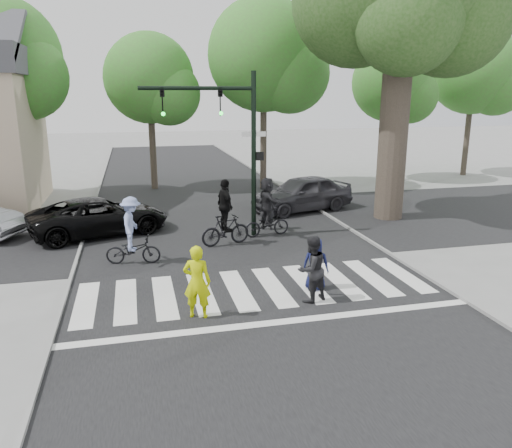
{
  "coord_description": "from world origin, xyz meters",
  "views": [
    {
      "loc": [
        -3.08,
        -11.54,
        5.25
      ],
      "look_at": [
        0.5,
        3.0,
        1.3
      ],
      "focal_mm": 35.0,
      "sensor_mm": 36.0,
      "label": 1
    }
  ],
  "objects_px": {
    "traffic_signal": "(231,132)",
    "car_grey": "(302,193)",
    "pedestrian_adult": "(311,269)",
    "cyclist_right": "(267,210)",
    "cyclist_left": "(132,235)",
    "car_suv": "(100,216)",
    "cyclist_mid": "(225,218)",
    "pedestrian_child": "(316,264)",
    "pedestrian_woman": "(197,282)"
  },
  "relations": [
    {
      "from": "pedestrian_child",
      "to": "car_grey",
      "type": "relative_size",
      "value": 0.31
    },
    {
      "from": "pedestrian_woman",
      "to": "cyclist_mid",
      "type": "relative_size",
      "value": 0.76
    },
    {
      "from": "pedestrian_adult",
      "to": "cyclist_right",
      "type": "relative_size",
      "value": 0.79
    },
    {
      "from": "traffic_signal",
      "to": "car_suv",
      "type": "xyz_separation_m",
      "value": [
        -4.81,
        1.53,
        -3.19
      ]
    },
    {
      "from": "cyclist_left",
      "to": "car_grey",
      "type": "relative_size",
      "value": 0.45
    },
    {
      "from": "cyclist_mid",
      "to": "cyclist_right",
      "type": "distance_m",
      "value": 1.89
    },
    {
      "from": "pedestrian_adult",
      "to": "cyclist_right",
      "type": "bearing_deg",
      "value": -117.82
    },
    {
      "from": "pedestrian_woman",
      "to": "car_suv",
      "type": "relative_size",
      "value": 0.35
    },
    {
      "from": "traffic_signal",
      "to": "pedestrian_child",
      "type": "relative_size",
      "value": 4.13
    },
    {
      "from": "pedestrian_child",
      "to": "car_suv",
      "type": "height_order",
      "value": "pedestrian_child"
    },
    {
      "from": "cyclist_right",
      "to": "car_grey",
      "type": "height_order",
      "value": "cyclist_right"
    },
    {
      "from": "cyclist_right",
      "to": "car_grey",
      "type": "xyz_separation_m",
      "value": [
        2.64,
        3.64,
        -0.19
      ]
    },
    {
      "from": "cyclist_right",
      "to": "car_suv",
      "type": "distance_m",
      "value": 6.37
    },
    {
      "from": "pedestrian_woman",
      "to": "pedestrian_adult",
      "type": "bearing_deg",
      "value": -157.68
    },
    {
      "from": "pedestrian_woman",
      "to": "car_grey",
      "type": "relative_size",
      "value": 0.38
    },
    {
      "from": "traffic_signal",
      "to": "pedestrian_child",
      "type": "xyz_separation_m",
      "value": [
        1.23,
        -5.64,
        -3.17
      ]
    },
    {
      "from": "traffic_signal",
      "to": "cyclist_left",
      "type": "relative_size",
      "value": 2.78
    },
    {
      "from": "car_grey",
      "to": "cyclist_left",
      "type": "bearing_deg",
      "value": -68.69
    },
    {
      "from": "pedestrian_child",
      "to": "cyclist_left",
      "type": "relative_size",
      "value": 0.67
    },
    {
      "from": "traffic_signal",
      "to": "cyclist_mid",
      "type": "bearing_deg",
      "value": -113.28
    },
    {
      "from": "car_suv",
      "to": "cyclist_right",
      "type": "bearing_deg",
      "value": -124.16
    },
    {
      "from": "traffic_signal",
      "to": "pedestrian_adult",
      "type": "height_order",
      "value": "traffic_signal"
    },
    {
      "from": "pedestrian_child",
      "to": "car_suv",
      "type": "xyz_separation_m",
      "value": [
        -6.04,
        7.17,
        -0.02
      ]
    },
    {
      "from": "cyclist_left",
      "to": "car_grey",
      "type": "distance_m",
      "value": 9.47
    },
    {
      "from": "pedestrian_woman",
      "to": "car_suv",
      "type": "height_order",
      "value": "pedestrian_woman"
    },
    {
      "from": "pedestrian_child",
      "to": "cyclist_right",
      "type": "height_order",
      "value": "cyclist_right"
    },
    {
      "from": "traffic_signal",
      "to": "car_grey",
      "type": "height_order",
      "value": "traffic_signal"
    },
    {
      "from": "cyclist_left",
      "to": "pedestrian_woman",
      "type": "bearing_deg",
      "value": -71.39
    },
    {
      "from": "cyclist_left",
      "to": "cyclist_right",
      "type": "xyz_separation_m",
      "value": [
        4.93,
        2.06,
        0.06
      ]
    },
    {
      "from": "cyclist_left",
      "to": "car_suv",
      "type": "distance_m",
      "value": 3.98
    },
    {
      "from": "cyclist_left",
      "to": "cyclist_right",
      "type": "height_order",
      "value": "cyclist_right"
    },
    {
      "from": "car_grey",
      "to": "car_suv",
      "type": "bearing_deg",
      "value": -93.4
    },
    {
      "from": "traffic_signal",
      "to": "car_suv",
      "type": "distance_m",
      "value": 5.97
    },
    {
      "from": "pedestrian_woman",
      "to": "pedestrian_child",
      "type": "bearing_deg",
      "value": -146.1
    },
    {
      "from": "pedestrian_woman",
      "to": "cyclist_mid",
      "type": "bearing_deg",
      "value": -89.54
    },
    {
      "from": "pedestrian_adult",
      "to": "car_grey",
      "type": "xyz_separation_m",
      "value": [
        3.12,
        9.82,
        -0.07
      ]
    },
    {
      "from": "pedestrian_woman",
      "to": "cyclist_right",
      "type": "height_order",
      "value": "cyclist_right"
    },
    {
      "from": "pedestrian_child",
      "to": "pedestrian_adult",
      "type": "relative_size",
      "value": 0.83
    },
    {
      "from": "cyclist_left",
      "to": "pedestrian_adult",
      "type": "bearing_deg",
      "value": -42.85
    },
    {
      "from": "cyclist_mid",
      "to": "car_suv",
      "type": "distance_m",
      "value": 5.06
    },
    {
      "from": "cyclist_left",
      "to": "cyclist_mid",
      "type": "distance_m",
      "value": 3.45
    },
    {
      "from": "cyclist_left",
      "to": "pedestrian_child",
      "type": "bearing_deg",
      "value": -34.89
    },
    {
      "from": "pedestrian_adult",
      "to": "car_suv",
      "type": "bearing_deg",
      "value": -77.86
    },
    {
      "from": "cyclist_left",
      "to": "car_suv",
      "type": "xyz_separation_m",
      "value": [
        -1.2,
        3.79,
        -0.22
      ]
    },
    {
      "from": "traffic_signal",
      "to": "cyclist_mid",
      "type": "xyz_separation_m",
      "value": [
        -0.42,
        -0.97,
        -2.93
      ]
    },
    {
      "from": "pedestrian_woman",
      "to": "car_suv",
      "type": "xyz_separation_m",
      "value": [
        -2.67,
        8.17,
        -0.19
      ]
    },
    {
      "from": "traffic_signal",
      "to": "car_grey",
      "type": "bearing_deg",
      "value": 41.07
    },
    {
      "from": "pedestrian_child",
      "to": "cyclist_left",
      "type": "height_order",
      "value": "cyclist_left"
    },
    {
      "from": "cyclist_left",
      "to": "car_grey",
      "type": "bearing_deg",
      "value": 37.01
    },
    {
      "from": "pedestrian_adult",
      "to": "cyclist_mid",
      "type": "relative_size",
      "value": 0.74
    }
  ]
}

